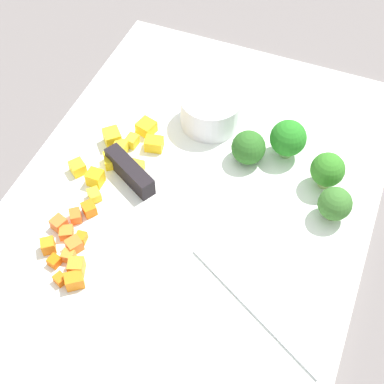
% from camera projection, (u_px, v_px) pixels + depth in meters
% --- Properties ---
extents(ground_plane, '(4.00, 4.00, 0.00)m').
position_uv_depth(ground_plane, '(192.00, 204.00, 0.61)').
color(ground_plane, '#676160').
extents(cutting_board, '(0.51, 0.37, 0.01)m').
position_uv_depth(cutting_board, '(192.00, 201.00, 0.60)').
color(cutting_board, white).
rests_on(cutting_board, ground_plane).
extents(prep_bowl, '(0.07, 0.07, 0.04)m').
position_uv_depth(prep_bowl, '(211.00, 110.00, 0.65)').
color(prep_bowl, white).
rests_on(prep_bowl, cutting_board).
extents(chef_knife, '(0.17, 0.29, 0.02)m').
position_uv_depth(chef_knife, '(166.00, 205.00, 0.58)').
color(chef_knife, silver).
rests_on(chef_knife, cutting_board).
extents(carrot_dice_0, '(0.01, 0.01, 0.01)m').
position_uv_depth(carrot_dice_0, '(60.00, 279.00, 0.53)').
color(carrot_dice_0, orange).
rests_on(carrot_dice_0, cutting_board).
extents(carrot_dice_1, '(0.01, 0.01, 0.01)m').
position_uv_depth(carrot_dice_1, '(68.00, 256.00, 0.55)').
color(carrot_dice_1, orange).
rests_on(carrot_dice_1, cutting_board).
extents(carrot_dice_2, '(0.01, 0.01, 0.01)m').
position_uv_depth(carrot_dice_2, '(81.00, 238.00, 0.56)').
color(carrot_dice_2, orange).
rests_on(carrot_dice_2, cutting_board).
extents(carrot_dice_3, '(0.02, 0.02, 0.01)m').
position_uv_depth(carrot_dice_3, '(66.00, 233.00, 0.56)').
color(carrot_dice_3, orange).
rests_on(carrot_dice_3, cutting_board).
extents(carrot_dice_4, '(0.02, 0.02, 0.02)m').
position_uv_depth(carrot_dice_4, '(74.00, 281.00, 0.53)').
color(carrot_dice_4, orange).
rests_on(carrot_dice_4, cutting_board).
extents(carrot_dice_5, '(0.02, 0.02, 0.01)m').
position_uv_depth(carrot_dice_5, '(89.00, 209.00, 0.58)').
color(carrot_dice_5, orange).
rests_on(carrot_dice_5, cutting_board).
extents(carrot_dice_6, '(0.02, 0.02, 0.01)m').
position_uv_depth(carrot_dice_6, '(75.00, 216.00, 0.58)').
color(carrot_dice_6, orange).
rests_on(carrot_dice_6, cutting_board).
extents(carrot_dice_7, '(0.01, 0.01, 0.01)m').
position_uv_depth(carrot_dice_7, '(54.00, 261.00, 0.55)').
color(carrot_dice_7, orange).
rests_on(carrot_dice_7, cutting_board).
extents(carrot_dice_8, '(0.02, 0.02, 0.02)m').
position_uv_depth(carrot_dice_8, '(76.00, 267.00, 0.54)').
color(carrot_dice_8, orange).
rests_on(carrot_dice_8, cutting_board).
extents(carrot_dice_9, '(0.02, 0.02, 0.01)m').
position_uv_depth(carrot_dice_9, '(59.00, 224.00, 0.57)').
color(carrot_dice_9, orange).
rests_on(carrot_dice_9, cutting_board).
extents(carrot_dice_10, '(0.02, 0.02, 0.01)m').
position_uv_depth(carrot_dice_10, '(48.00, 246.00, 0.55)').
color(carrot_dice_10, orange).
rests_on(carrot_dice_10, cutting_board).
extents(carrot_dice_11, '(0.02, 0.02, 0.01)m').
position_uv_depth(carrot_dice_11, '(74.00, 245.00, 0.55)').
color(carrot_dice_11, orange).
rests_on(carrot_dice_11, cutting_board).
extents(pepper_dice_0, '(0.02, 0.02, 0.01)m').
position_uv_depth(pepper_dice_0, '(78.00, 167.00, 0.61)').
color(pepper_dice_0, yellow).
rests_on(pepper_dice_0, cutting_board).
extents(pepper_dice_1, '(0.02, 0.02, 0.01)m').
position_uv_depth(pepper_dice_1, '(94.00, 195.00, 0.59)').
color(pepper_dice_1, yellow).
rests_on(pepper_dice_1, cutting_board).
extents(pepper_dice_2, '(0.02, 0.02, 0.01)m').
position_uv_depth(pepper_dice_2, '(146.00, 127.00, 0.65)').
color(pepper_dice_2, yellow).
rests_on(pepper_dice_2, cutting_board).
extents(pepper_dice_3, '(0.02, 0.02, 0.02)m').
position_uv_depth(pepper_dice_3, '(95.00, 178.00, 0.60)').
color(pepper_dice_3, yellow).
rests_on(pepper_dice_3, cutting_board).
extents(pepper_dice_4, '(0.02, 0.02, 0.01)m').
position_uv_depth(pepper_dice_4, '(121.00, 148.00, 0.63)').
color(pepper_dice_4, yellow).
rests_on(pepper_dice_4, cutting_board).
extents(pepper_dice_5, '(0.03, 0.03, 0.01)m').
position_uv_depth(pepper_dice_5, '(113.00, 160.00, 0.62)').
color(pepper_dice_5, yellow).
rests_on(pepper_dice_5, cutting_board).
extents(pepper_dice_6, '(0.02, 0.02, 0.01)m').
position_uv_depth(pepper_dice_6, '(154.00, 144.00, 0.63)').
color(pepper_dice_6, yellow).
rests_on(pepper_dice_6, cutting_board).
extents(pepper_dice_7, '(0.02, 0.01, 0.01)m').
position_uv_depth(pepper_dice_7, '(132.00, 141.00, 0.64)').
color(pepper_dice_7, yellow).
rests_on(pepper_dice_7, cutting_board).
extents(pepper_dice_8, '(0.01, 0.02, 0.01)m').
position_uv_depth(pepper_dice_8, '(137.00, 167.00, 0.62)').
color(pepper_dice_8, yellow).
rests_on(pepper_dice_8, cutting_board).
extents(pepper_dice_9, '(0.03, 0.03, 0.02)m').
position_uv_depth(pepper_dice_9, '(112.00, 138.00, 0.64)').
color(pepper_dice_9, yellow).
rests_on(pepper_dice_9, cutting_board).
extents(broccoli_floret_0, '(0.04, 0.04, 0.04)m').
position_uv_depth(broccoli_floret_0, '(328.00, 170.00, 0.59)').
color(broccoli_floret_0, '#98AF61').
rests_on(broccoli_floret_0, cutting_board).
extents(broccoli_floret_1, '(0.04, 0.04, 0.05)m').
position_uv_depth(broccoli_floret_1, '(288.00, 139.00, 0.61)').
color(broccoli_floret_1, '#81AB68').
rests_on(broccoli_floret_1, cutting_board).
extents(broccoli_floret_2, '(0.04, 0.04, 0.04)m').
position_uv_depth(broccoli_floret_2, '(248.00, 148.00, 0.62)').
color(broccoli_floret_2, '#90AE5B').
rests_on(broccoli_floret_2, cutting_board).
extents(broccoli_floret_3, '(0.03, 0.03, 0.04)m').
position_uv_depth(broccoli_floret_3, '(335.00, 204.00, 0.57)').
color(broccoli_floret_3, '#8DAE55').
rests_on(broccoli_floret_3, cutting_board).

